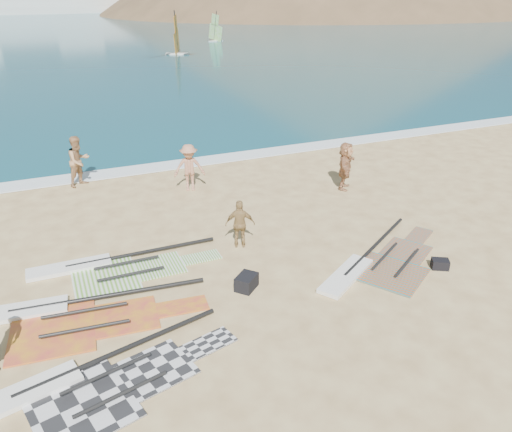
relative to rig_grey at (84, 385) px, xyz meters
name	(u,v)px	position (x,y,z in m)	size (l,w,h in m)	color
ground	(267,332)	(4.09, 0.13, -0.05)	(300.00, 300.00, 0.00)	#E3C784
sea	(41,18)	(4.09, 132.13, -0.05)	(300.00, 240.00, 0.06)	#0B3C4F
surf_line	(150,169)	(4.09, 12.43, -0.05)	(300.00, 1.20, 0.04)	white
headland_main	(344,11)	(89.09, 130.13, -0.05)	(143.00, 143.00, 45.00)	brown
headland_minor	(415,8)	(124.09, 140.13, -0.05)	(70.00, 70.00, 28.00)	brown
rig_grey	(84,385)	(0.00, 0.00, 0.00)	(5.84, 3.03, 0.20)	#252528
rig_green	(111,268)	(1.20, 4.45, 0.00)	(5.42, 2.12, 0.20)	#60A828
rig_orange	(377,265)	(8.22, 1.60, 0.00)	(5.28, 3.84, 0.20)	#FF4205
rig_red	(65,316)	(-0.17, 2.59, 0.00)	(5.99, 2.63, 0.20)	#C91F45
gear_bag_near	(246,282)	(4.36, 2.02, 0.14)	(0.61, 0.44, 0.39)	black
gear_bag_far	(440,264)	(9.79, 0.79, 0.09)	(0.47, 0.33, 0.28)	black
beachgoer_left	(79,161)	(1.18, 11.63, 0.96)	(0.98, 0.76, 2.01)	tan
beachgoer_mid	(189,168)	(5.02, 9.37, 0.87)	(1.19, 0.68, 1.84)	tan
beachgoer_back	(240,224)	(5.08, 4.26, 0.71)	(0.89, 0.37, 1.53)	#A07E4A
beachgoer_right	(345,166)	(10.63, 7.12, 0.89)	(1.74, 0.55, 1.88)	#B57C53
windsurfer_centre	(177,42)	(15.63, 50.01, 1.32)	(2.71, 2.95, 4.80)	white
windsurfer_right	(215,32)	(24.47, 61.99, 1.16)	(2.28, 2.47, 4.07)	white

